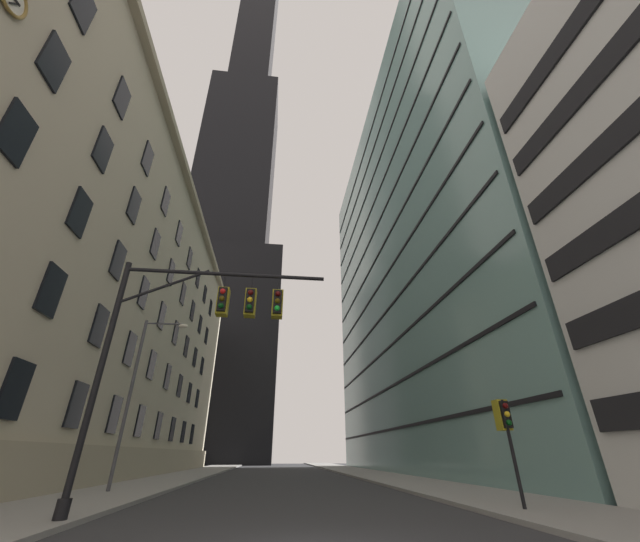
# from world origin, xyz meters

# --- Properties ---
(station_building) EXTENTS (17.66, 59.18, 27.15)m
(station_building) POSITION_xyz_m (-19.50, 23.59, 13.55)
(station_building) COLOR #BCAF93
(station_building) RESTS_ON ground
(dark_skyscraper) EXTENTS (29.80, 29.80, 222.43)m
(dark_skyscraper) POSITION_xyz_m (-15.86, 79.56, 64.70)
(dark_skyscraper) COLOR black
(dark_skyscraper) RESTS_ON ground
(glass_office_midrise) EXTENTS (15.03, 50.73, 48.94)m
(glass_office_midrise) POSITION_xyz_m (18.46, 31.36, 24.47)
(glass_office_midrise) COLOR gray
(glass_office_midrise) RESTS_ON ground
(traffic_signal_mast) EXTENTS (7.39, 0.63, 7.86)m
(traffic_signal_mast) POSITION_xyz_m (-3.36, 4.60, 5.93)
(traffic_signal_mast) COLOR black
(traffic_signal_mast) RESTS_ON sidewalk_left
(traffic_light_near_right) EXTENTS (0.40, 0.63, 3.38)m
(traffic_light_near_right) POSITION_xyz_m (7.37, 5.22, 2.83)
(traffic_light_near_right) COLOR black
(traffic_light_near_right) RESTS_ON sidewalk_right
(street_lamppost) EXTENTS (2.51, 0.32, 8.61)m
(street_lamppost) POSITION_xyz_m (-8.29, 13.43, 5.22)
(street_lamppost) COLOR #47474C
(street_lamppost) RESTS_ON sidewalk_left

